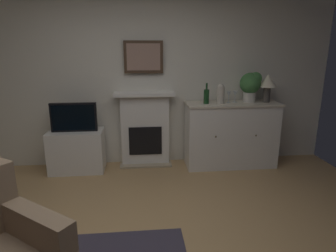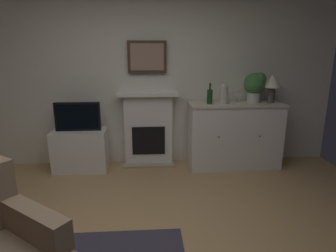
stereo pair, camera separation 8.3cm
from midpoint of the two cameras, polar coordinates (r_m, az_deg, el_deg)
wall_rear at (r=4.29m, az=-5.30°, el=10.60°), size 5.85×0.06×2.75m
fireplace_unit at (r=4.30m, az=-3.34°, el=-0.55°), size 0.87×0.30×1.10m
framed_picture at (r=4.19m, az=-3.57°, el=13.46°), size 0.55×0.04×0.45m
sideboard_cabinet at (r=4.35m, az=13.51°, el=-1.75°), size 1.34×0.49×0.95m
table_lamp at (r=4.38m, az=20.41°, el=7.95°), size 0.26×0.26×0.40m
wine_bottle at (r=4.09m, az=8.83°, el=5.82°), size 0.08×0.08×0.29m
wine_glass_left at (r=4.19m, az=13.18°, el=6.03°), size 0.07×0.07×0.16m
wine_glass_center at (r=4.27m, az=14.41°, el=6.12°), size 0.07×0.07×0.16m
vase_decorative at (r=4.11m, az=11.59°, el=6.21°), size 0.11×0.11×0.28m
tv_cabinet at (r=4.33m, az=-16.33°, el=-4.56°), size 0.75×0.42×0.59m
tv_set at (r=4.17m, az=-16.89°, el=1.78°), size 0.62×0.07×0.40m
potted_plant_small at (r=4.33m, az=17.38°, el=7.84°), size 0.30×0.30×0.43m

